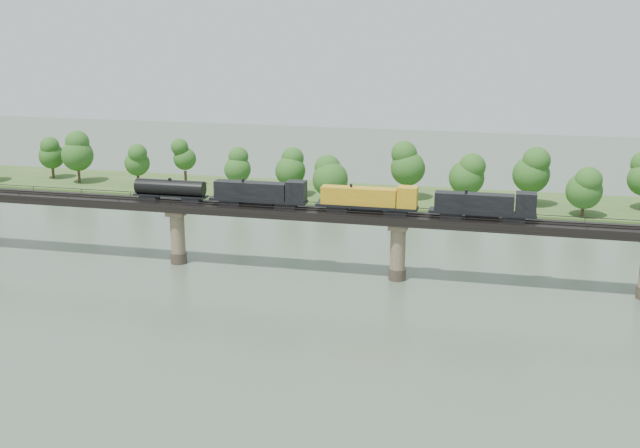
# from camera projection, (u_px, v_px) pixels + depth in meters

# --- Properties ---
(ground) EXTENTS (400.00, 400.00, 0.00)m
(ground) POSITION_uv_depth(u_px,v_px,m) (366.00, 350.00, 109.08)
(ground) COLOR #3D4E3D
(ground) RESTS_ON ground
(far_bank) EXTENTS (300.00, 24.00, 1.60)m
(far_bank) POSITION_uv_depth(u_px,v_px,m) (429.00, 201.00, 188.66)
(far_bank) COLOR #335020
(far_bank) RESTS_ON ground
(bridge) EXTENTS (236.00, 30.00, 11.50)m
(bridge) POSITION_uv_depth(u_px,v_px,m) (398.00, 249.00, 135.80)
(bridge) COLOR #473A2D
(bridge) RESTS_ON ground
(bridge_superstructure) EXTENTS (220.00, 4.90, 0.75)m
(bridge_superstructure) POSITION_uv_depth(u_px,v_px,m) (399.00, 213.00, 134.12)
(bridge_superstructure) COLOR black
(bridge_superstructure) RESTS_ON bridge
(far_treeline) EXTENTS (289.06, 17.54, 13.60)m
(far_treeline) POSITION_uv_depth(u_px,v_px,m) (393.00, 170.00, 184.15)
(far_treeline) COLOR #382619
(far_treeline) RESTS_ON far_bank
(freight_train) EXTENTS (70.19, 2.73, 4.83)m
(freight_train) POSITION_uv_depth(u_px,v_px,m) (331.00, 197.00, 136.17)
(freight_train) COLOR black
(freight_train) RESTS_ON bridge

